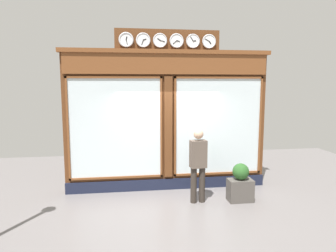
{
  "coord_description": "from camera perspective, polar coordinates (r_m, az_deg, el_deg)",
  "views": [
    {
      "loc": [
        1.1,
        7.65,
        2.69
      ],
      "look_at": [
        0.0,
        0.0,
        1.64
      ],
      "focal_mm": 33.28,
      "sensor_mm": 36.0,
      "label": 1
    }
  ],
  "objects": [
    {
      "name": "pedestrian",
      "position": [
        7.09,
        5.54,
        -6.68
      ],
      "size": [
        0.38,
        0.25,
        1.69
      ],
      "color": "#312A24",
      "rests_on": "ground_plane"
    },
    {
      "name": "planter_box",
      "position": [
        7.52,
        13.07,
        -11.38
      ],
      "size": [
        0.56,
        0.36,
        0.51
      ],
      "primitive_type": "cube",
      "color": "#4C4742",
      "rests_on": "ground_plane"
    },
    {
      "name": "planter_shrub",
      "position": [
        7.39,
        13.18,
        -8.12
      ],
      "size": [
        0.38,
        0.38,
        0.38
      ],
      "primitive_type": "sphere",
      "color": "#285623",
      "rests_on": "planter_box"
    },
    {
      "name": "ground_plane",
      "position": [
        5.66,
        4.31,
        -20.71
      ],
      "size": [
        14.0,
        14.0,
        0.0
      ],
      "primitive_type": "plane",
      "color": "slate"
    },
    {
      "name": "shop_facade",
      "position": [
        7.91,
        -0.13,
        1.19
      ],
      "size": [
        5.2,
        0.42,
        4.0
      ],
      "color": "#5B3319",
      "rests_on": "ground_plane"
    }
  ]
}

